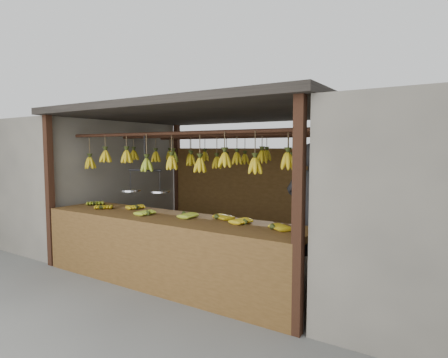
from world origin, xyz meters
The scene contains 8 objects.
ground centered at (0.00, 0.00, 0.00)m, with size 80.00×80.00×0.00m, color #5B5B57.
stall centered at (0.00, 0.33, 1.97)m, with size 4.30×3.30×2.40m.
neighbor_left centered at (-3.60, 0.00, 1.15)m, with size 3.00×3.00×2.30m, color slate.
counter centered at (0.03, -1.23, 0.72)m, with size 3.87×0.88×0.96m.
hanging_bananas centered at (0.00, 0.00, 1.63)m, with size 3.65×2.23×0.39m.
balance_scale centered at (-0.49, -1.00, 1.24)m, with size 0.71×0.40×0.82m.
vendor centered at (1.60, 0.00, 0.94)m, with size 0.69×0.45×1.89m, color #262628.
bag_bundles centered at (1.94, 1.35, 1.01)m, with size 0.08×0.26×1.21m.
Camera 1 is at (3.30, -4.81, 1.81)m, focal length 30.00 mm.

